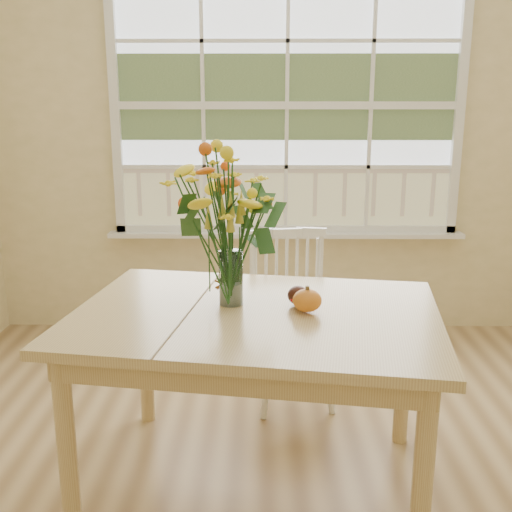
{
  "coord_description": "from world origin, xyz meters",
  "views": [
    {
      "loc": [
        -0.17,
        -1.83,
        1.57
      ],
      "look_at": [
        -0.19,
        0.43,
        0.99
      ],
      "focal_mm": 42.0,
      "sensor_mm": 36.0,
      "label": 1
    }
  ],
  "objects": [
    {
      "name": "dark_gourd",
      "position": [
        -0.02,
        0.49,
        0.81
      ],
      "size": [
        0.13,
        0.1,
        0.08
      ],
      "color": "#38160F",
      "rests_on": "dining_table"
    },
    {
      "name": "flower_vase",
      "position": [
        -0.29,
        0.5,
        1.1
      ],
      "size": [
        0.46,
        0.46,
        0.55
      ],
      "color": "white",
      "rests_on": "dining_table"
    },
    {
      "name": "wall_back",
      "position": [
        0.0,
        2.25,
        1.35
      ],
      "size": [
        4.0,
        0.02,
        2.7
      ],
      "primitive_type": "cube",
      "color": "beige",
      "rests_on": "floor"
    },
    {
      "name": "windsor_chair",
      "position": [
        -0.01,
        1.2,
        0.51
      ],
      "size": [
        0.48,
        0.46,
        0.9
      ],
      "rotation": [
        0.0,
        0.0,
        0.17
      ],
      "color": "white",
      "rests_on": "floor"
    },
    {
      "name": "window",
      "position": [
        0.0,
        2.21,
        1.53
      ],
      "size": [
        2.42,
        0.12,
        1.74
      ],
      "color": "silver",
      "rests_on": "wall_back"
    },
    {
      "name": "turkey_figurine",
      "position": [
        -0.3,
        0.54,
        0.81
      ],
      "size": [
        0.08,
        0.06,
        0.1
      ],
      "rotation": [
        0.0,
        0.0,
        -0.01
      ],
      "color": "#CCB78C",
      "rests_on": "dining_table"
    },
    {
      "name": "dining_table",
      "position": [
        -0.19,
        0.41,
        0.68
      ],
      "size": [
        1.57,
        1.23,
        0.77
      ],
      "rotation": [
        0.0,
        0.0,
        -0.15
      ],
      "color": "tan",
      "rests_on": "floor"
    },
    {
      "name": "pumpkin",
      "position": [
        0.01,
        0.4,
        0.81
      ],
      "size": [
        0.11,
        0.11,
        0.09
      ],
      "primitive_type": "ellipsoid",
      "color": "orange",
      "rests_on": "dining_table"
    }
  ]
}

